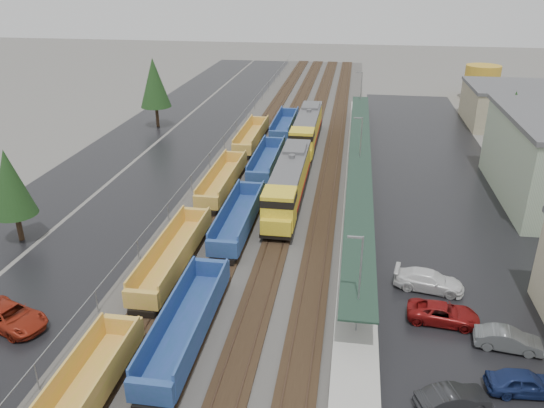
{
  "coord_description": "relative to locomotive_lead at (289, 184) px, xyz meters",
  "views": [
    {
      "loc": [
        8.35,
        -10.46,
        23.53
      ],
      "look_at": [
        0.91,
        37.5,
        2.0
      ],
      "focal_mm": 35.0,
      "sensor_mm": 36.0,
      "label": 1
    }
  ],
  "objects": [
    {
      "name": "well_string_yellow",
      "position": [
        -8.0,
        -14.75,
        -1.29
      ],
      "size": [
        2.71,
        86.3,
        2.4
      ],
      "color": "gold",
      "rests_on": "ground"
    },
    {
      "name": "ballast_strip",
      "position": [
        -2.0,
        17.94,
        -2.44
      ],
      "size": [
        20.0,
        160.0,
        0.08
      ],
      "primitive_type": "cube",
      "color": "#302D2B",
      "rests_on": "ground"
    },
    {
      "name": "parked_car_east_b",
      "position": [
        13.73,
        -19.15,
        -1.77
      ],
      "size": [
        2.88,
        5.34,
        1.42
      ],
      "primitive_type": "imported",
      "rotation": [
        0.0,
        0.0,
        1.47
      ],
      "color": "maroon",
      "rests_on": "ground"
    },
    {
      "name": "parked_car_east_e",
      "position": [
        17.65,
        -21.58,
        -1.76
      ],
      "size": [
        2.06,
        4.54,
        1.45
      ],
      "primitive_type": "imported",
      "rotation": [
        0.0,
        0.0,
        1.45
      ],
      "color": "#515455",
      "rests_on": "ground"
    },
    {
      "name": "parked_car_east_d",
      "position": [
        17.56,
        -25.72,
        -1.72
      ],
      "size": [
        2.16,
        4.58,
        1.52
      ],
      "primitive_type": "imported",
      "rotation": [
        0.0,
        0.0,
        1.65
      ],
      "color": "navy",
      "rests_on": "ground"
    },
    {
      "name": "tree_west_far",
      "position": [
        -25.0,
        27.94,
        4.65
      ],
      "size": [
        4.84,
        4.84,
        11.0
      ],
      "color": "#332316",
      "rests_on": "ground"
    },
    {
      "name": "west_parking_lot",
      "position": [
        -17.0,
        17.94,
        -2.47
      ],
      "size": [
        10.0,
        160.0,
        0.02
      ],
      "primitive_type": "cube",
      "color": "black",
      "rests_on": "ground"
    },
    {
      "name": "well_string_blue",
      "position": [
        -4.0,
        -15.46,
        -1.25
      ],
      "size": [
        2.85,
        99.55,
        2.52
      ],
      "color": "navy",
      "rests_on": "ground"
    },
    {
      "name": "locomotive_lead",
      "position": [
        0.0,
        0.0,
        0.0
      ],
      "size": [
        3.13,
        20.63,
        4.67
      ],
      "color": "black",
      "rests_on": "ground"
    },
    {
      "name": "parked_car_west_c",
      "position": [
        -16.99,
        -24.44,
        -1.66
      ],
      "size": [
        4.54,
        6.46,
        1.64
      ],
      "primitive_type": "imported",
      "rotation": [
        0.0,
        0.0,
        1.23
      ],
      "color": "maroon",
      "rests_on": "ground"
    },
    {
      "name": "trackbed",
      "position": [
        -2.0,
        17.94,
        -2.32
      ],
      "size": [
        14.6,
        160.0,
        0.22
      ],
      "color": "black",
      "rests_on": "ground"
    },
    {
      "name": "tree_east",
      "position": [
        26.0,
        15.94,
        3.99
      ],
      "size": [
        4.4,
        4.4,
        10.0
      ],
      "color": "#332316",
      "rests_on": "ground"
    },
    {
      "name": "west_road",
      "position": [
        -27.0,
        17.94,
        -2.47
      ],
      "size": [
        9.0,
        160.0,
        0.02
      ],
      "primitive_type": "cube",
      "color": "black",
      "rests_on": "ground"
    },
    {
      "name": "storage_tank",
      "position": [
        30.79,
        56.55,
        0.84
      ],
      "size": [
        6.63,
        6.63,
        6.63
      ],
      "primitive_type": "cylinder",
      "color": "gold",
      "rests_on": "ground"
    },
    {
      "name": "parked_car_east_c",
      "position": [
        13.2,
        -14.9,
        -1.69
      ],
      "size": [
        3.15,
        5.77,
        1.59
      ],
      "primitive_type": "imported",
      "rotation": [
        0.0,
        0.0,
        1.39
      ],
      "color": "silver",
      "rests_on": "ground"
    },
    {
      "name": "chainlink_fence",
      "position": [
        -11.5,
        16.38,
        -0.87
      ],
      "size": [
        0.08,
        160.04,
        2.02
      ],
      "color": "gray",
      "rests_on": "ground"
    },
    {
      "name": "tree_west_near",
      "position": [
        -24.0,
        -12.06,
        3.34
      ],
      "size": [
        3.96,
        3.96,
        9.0
      ],
      "color": "#332316",
      "rests_on": "ground"
    },
    {
      "name": "east_commuter_lot",
      "position": [
        17.0,
        7.94,
        -2.47
      ],
      "size": [
        16.0,
        100.0,
        0.02
      ],
      "primitive_type": "cube",
      "color": "black",
      "rests_on": "ground"
    },
    {
      "name": "distant_hills",
      "position": [
        42.79,
        168.62,
        -2.48
      ],
      "size": [
        301.0,
        140.0,
        25.2
      ],
      "color": "#4B5B47",
      "rests_on": "ground"
    },
    {
      "name": "station_platform",
      "position": [
        7.5,
        7.95,
        -1.75
      ],
      "size": [
        3.0,
        80.0,
        8.0
      ],
      "color": "#9E9B93",
      "rests_on": "ground"
    },
    {
      "name": "parked_car_east_a",
      "position": [
        13.14,
        -27.72,
        -1.76
      ],
      "size": [
        2.94,
        4.64,
        1.44
      ],
      "primitive_type": "imported",
      "rotation": [
        0.0,
        0.0,
        1.92
      ],
      "color": "black",
      "rests_on": "ground"
    },
    {
      "name": "locomotive_trail",
      "position": [
        0.0,
        21.0,
        0.0
      ],
      "size": [
        3.13,
        20.63,
        4.67
      ],
      "color": "black",
      "rests_on": "ground"
    }
  ]
}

